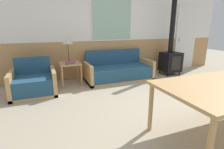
# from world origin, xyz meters

# --- Properties ---
(ground_plane) EXTENTS (16.00, 16.00, 0.00)m
(ground_plane) POSITION_xyz_m (0.00, 0.00, 0.00)
(ground_plane) COLOR #B2A58C
(wall_back) EXTENTS (7.20, 0.09, 2.70)m
(wall_back) POSITION_xyz_m (-0.01, 2.63, 1.36)
(wall_back) COLOR tan
(wall_back) RESTS_ON ground_plane
(couch) EXTENTS (1.80, 0.85, 0.79)m
(couch) POSITION_xyz_m (-0.22, 2.11, 0.24)
(couch) COLOR tan
(couch) RESTS_ON ground_plane
(armchair) EXTENTS (0.92, 0.83, 0.75)m
(armchair) POSITION_xyz_m (-2.35, 1.82, 0.23)
(armchair) COLOR tan
(armchair) RESTS_ON ground_plane
(side_table) EXTENTS (0.51, 0.51, 0.56)m
(side_table) POSITION_xyz_m (-1.50, 2.16, 0.46)
(side_table) COLOR tan
(side_table) RESTS_ON ground_plane
(table_lamp) EXTENTS (0.26, 0.26, 0.61)m
(table_lamp) POSITION_xyz_m (-1.52, 2.25, 1.08)
(table_lamp) COLOR #4C3823
(table_lamp) RESTS_ON side_table
(book_stack) EXTENTS (0.23, 0.17, 0.06)m
(book_stack) POSITION_xyz_m (-1.52, 2.06, 0.59)
(book_stack) COLOR #2D7F3D
(book_stack) RESTS_ON side_table
(wood_stove) EXTENTS (0.54, 0.50, 2.44)m
(wood_stove) POSITION_xyz_m (1.49, 2.06, 0.61)
(wood_stove) COLOR black
(wood_stove) RESTS_ON ground_plane
(entry_door) EXTENTS (0.83, 0.09, 2.07)m
(entry_door) POSITION_xyz_m (2.48, 2.57, 1.04)
(entry_door) COLOR white
(entry_door) RESTS_ON ground_plane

